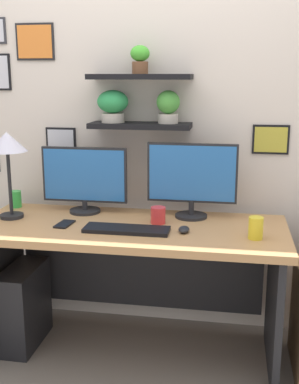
{
  "coord_description": "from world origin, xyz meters",
  "views": [
    {
      "loc": [
        0.53,
        -2.44,
        1.53
      ],
      "look_at": [
        0.1,
        0.05,
        0.93
      ],
      "focal_mm": 45.75,
      "sensor_mm": 36.0,
      "label": 1
    }
  ],
  "objects_px": {
    "computer_tower_left": "(24,306)",
    "computer_mouse": "(184,229)",
    "cell_phone": "(65,224)",
    "keyboard": "(127,229)",
    "water_cup": "(256,228)",
    "monitor_left": "(84,179)",
    "desk_lamp": "(7,148)",
    "pen_cup": "(16,199)",
    "coffee_mug": "(158,215)",
    "desk": "(132,258)",
    "monitor_right": "(192,178)"
  },
  "relations": [
    {
      "from": "pen_cup",
      "to": "water_cup",
      "type": "xyz_separation_m",
      "value": [
        1.41,
        -0.36,
        0.01
      ]
    },
    {
      "from": "monitor_left",
      "to": "pen_cup",
      "type": "distance_m",
      "value": 0.47
    },
    {
      "from": "desk_lamp",
      "to": "cell_phone",
      "type": "height_order",
      "value": "desk_lamp"
    },
    {
      "from": "desk",
      "to": "cell_phone",
      "type": "height_order",
      "value": "cell_phone"
    },
    {
      "from": "cell_phone",
      "to": "computer_tower_left",
      "type": "bearing_deg",
      "value": 176.84
    },
    {
      "from": "desk",
      "to": "monitor_left",
      "type": "relative_size",
      "value": 3.34
    },
    {
      "from": "computer_mouse",
      "to": "cell_phone",
      "type": "xyz_separation_m",
      "value": [
        -0.64,
        0.02,
        -0.01
      ]
    },
    {
      "from": "monitor_left",
      "to": "coffee_mug",
      "type": "relative_size",
      "value": 5.56
    },
    {
      "from": "keyboard",
      "to": "monitor_left",
      "type": "bearing_deg",
      "value": 134.78
    },
    {
      "from": "coffee_mug",
      "to": "cell_phone",
      "type": "bearing_deg",
      "value": -166.53
    },
    {
      "from": "monitor_left",
      "to": "pen_cup",
      "type": "height_order",
      "value": "monitor_left"
    },
    {
      "from": "coffee_mug",
      "to": "pen_cup",
      "type": "distance_m",
      "value": 0.92
    },
    {
      "from": "cell_phone",
      "to": "desk_lamp",
      "type": "bearing_deg",
      "value": 171.1
    },
    {
      "from": "desk",
      "to": "water_cup",
      "type": "distance_m",
      "value": 0.72
    },
    {
      "from": "desk",
      "to": "computer_mouse",
      "type": "height_order",
      "value": "computer_mouse"
    },
    {
      "from": "computer_mouse",
      "to": "coffee_mug",
      "type": "distance_m",
      "value": 0.21
    },
    {
      "from": "keyboard",
      "to": "desk_lamp",
      "type": "height_order",
      "value": "desk_lamp"
    },
    {
      "from": "desk_lamp",
      "to": "monitor_left",
      "type": "bearing_deg",
      "value": 26.52
    },
    {
      "from": "keyboard",
      "to": "pen_cup",
      "type": "height_order",
      "value": "pen_cup"
    },
    {
      "from": "keyboard",
      "to": "water_cup",
      "type": "height_order",
      "value": "water_cup"
    },
    {
      "from": "monitor_left",
      "to": "water_cup",
      "type": "relative_size",
      "value": 4.55
    },
    {
      "from": "monitor_right",
      "to": "keyboard",
      "type": "bearing_deg",
      "value": -133.47
    },
    {
      "from": "monitor_right",
      "to": "desk_lamp",
      "type": "relative_size",
      "value": 1.04
    },
    {
      "from": "monitor_right",
      "to": "pen_cup",
      "type": "xyz_separation_m",
      "value": [
        -1.07,
        0.03,
        -0.18
      ]
    },
    {
      "from": "monitor_left",
      "to": "water_cup",
      "type": "xyz_separation_m",
      "value": [
        0.97,
        -0.33,
        -0.14
      ]
    },
    {
      "from": "computer_mouse",
      "to": "pen_cup",
      "type": "distance_m",
      "value": 1.11
    },
    {
      "from": "desk_lamp",
      "to": "pen_cup",
      "type": "xyz_separation_m",
      "value": [
        -0.08,
        0.22,
        -0.35
      ]
    },
    {
      "from": "computer_mouse",
      "to": "pen_cup",
      "type": "bearing_deg",
      "value": 163.3
    },
    {
      "from": "desk_lamp",
      "to": "computer_tower_left",
      "type": "bearing_deg",
      "value": -37.12
    },
    {
      "from": "coffee_mug",
      "to": "monitor_right",
      "type": "bearing_deg",
      "value": 42.68
    },
    {
      "from": "desk",
      "to": "computer_mouse",
      "type": "bearing_deg",
      "value": -22.53
    },
    {
      "from": "water_cup",
      "to": "computer_mouse",
      "type": "bearing_deg",
      "value": 173.29
    },
    {
      "from": "monitor_left",
      "to": "cell_phone",
      "type": "distance_m",
      "value": 0.33
    },
    {
      "from": "pen_cup",
      "to": "coffee_mug",
      "type": "bearing_deg",
      "value": -11.57
    },
    {
      "from": "keyboard",
      "to": "water_cup",
      "type": "xyz_separation_m",
      "value": [
        0.65,
        -0.01,
        0.05
      ]
    },
    {
      "from": "desk_lamp",
      "to": "cell_phone",
      "type": "bearing_deg",
      "value": -13.95
    },
    {
      "from": "water_cup",
      "to": "computer_tower_left",
      "type": "bearing_deg",
      "value": 175.63
    },
    {
      "from": "coffee_mug",
      "to": "computer_tower_left",
      "type": "distance_m",
      "value": 0.96
    },
    {
      "from": "computer_mouse",
      "to": "coffee_mug",
      "type": "relative_size",
      "value": 1.0
    },
    {
      "from": "computer_tower_left",
      "to": "computer_mouse",
      "type": "bearing_deg",
      "value": -3.46
    },
    {
      "from": "keyboard",
      "to": "pen_cup",
      "type": "distance_m",
      "value": 0.85
    },
    {
      "from": "desk",
      "to": "desk_lamp",
      "type": "relative_size",
      "value": 3.46
    },
    {
      "from": "pen_cup",
      "to": "cell_phone",
      "type": "bearing_deg",
      "value": -36.04
    },
    {
      "from": "cell_phone",
      "to": "coffee_mug",
      "type": "relative_size",
      "value": 1.56
    },
    {
      "from": "cell_phone",
      "to": "monitor_right",
      "type": "bearing_deg",
      "value": 27.47
    },
    {
      "from": "desk_lamp",
      "to": "water_cup",
      "type": "relative_size",
      "value": 4.39
    },
    {
      "from": "computer_mouse",
      "to": "computer_tower_left",
      "type": "distance_m",
      "value": 1.07
    },
    {
      "from": "monitor_right",
      "to": "desk_lamp",
      "type": "bearing_deg",
      "value": -169.41
    },
    {
      "from": "monitor_left",
      "to": "pen_cup",
      "type": "relative_size",
      "value": 5.0
    },
    {
      "from": "keyboard",
      "to": "pen_cup",
      "type": "xyz_separation_m",
      "value": [
        -0.77,
        0.35,
        0.04
      ]
    }
  ]
}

